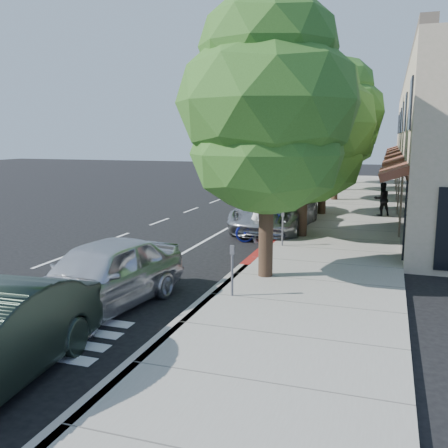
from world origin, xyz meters
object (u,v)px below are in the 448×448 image
at_px(cyclist, 256,217).
at_px(dark_suv_far, 312,175).
at_px(street_tree_2, 324,124).
at_px(street_tree_3, 337,114).
at_px(street_tree_5, 352,134).
at_px(street_tree_4, 346,128).
at_px(bicycle, 263,228).
at_px(pedestrian, 382,199).
at_px(street_tree_1, 304,127).
at_px(street_tree_0, 268,107).
at_px(near_car_a, 101,275).
at_px(white_pickup, 282,190).
at_px(silver_suv, 275,211).
at_px(dark_sedan, 293,200).

height_order(cyclist, dark_suv_far, cyclist).
distance_m(street_tree_2, street_tree_3, 6.05).
xyz_separation_m(street_tree_2, street_tree_5, (-0.00, 18.00, -0.35)).
distance_m(street_tree_3, street_tree_5, 12.05).
bearing_deg(street_tree_4, bicycle, -93.91).
bearing_deg(cyclist, pedestrian, -58.45).
xyz_separation_m(street_tree_1, street_tree_4, (-0.00, 18.00, 0.24)).
xyz_separation_m(street_tree_2, street_tree_4, (-0.00, 12.00, 0.03)).
xyz_separation_m(street_tree_0, street_tree_5, (-0.00, 30.00, -0.53)).
bearing_deg(street_tree_3, cyclist, -97.02).
relative_size(street_tree_5, pedestrian, 4.24).
xyz_separation_m(street_tree_3, near_car_a, (-3.06, -21.50, -4.48)).
xyz_separation_m(bicycle, white_pickup, (-1.80, 12.00, 0.20)).
bearing_deg(dark_suv_far, silver_suv, -84.83).
relative_size(dark_suv_far, pedestrian, 2.79).
height_order(silver_suv, dark_sedan, silver_suv).
bearing_deg(dark_sedan, cyclist, -98.71).
xyz_separation_m(street_tree_5, bicycle, (-1.30, -25.00, -3.67)).
relative_size(street_tree_3, bicycle, 4.12).
xyz_separation_m(street_tree_4, silver_suv, (-1.40, -16.50, -3.76)).
bearing_deg(near_car_a, pedestrian, 76.96).
bearing_deg(silver_suv, white_pickup, 101.60).
height_order(street_tree_1, street_tree_5, street_tree_1).
height_order(street_tree_3, pedestrian, street_tree_3).
bearing_deg(pedestrian, street_tree_4, -103.92).
xyz_separation_m(street_tree_3, pedestrian, (2.88, -5.74, -4.34)).
relative_size(street_tree_1, street_tree_2, 1.00).
bearing_deg(near_car_a, cyclist, 87.85).
bearing_deg(silver_suv, street_tree_5, 87.90).
bearing_deg(street_tree_0, bicycle, 104.57).
height_order(street_tree_3, dark_sedan, street_tree_3).
distance_m(street_tree_1, silver_suv, 4.07).
height_order(silver_suv, pedestrian, pedestrian).
relative_size(street_tree_2, street_tree_4, 0.99).
distance_m(street_tree_5, silver_suv, 22.80).
bearing_deg(near_car_a, white_pickup, 97.71).
distance_m(street_tree_1, white_pickup, 11.98).
relative_size(street_tree_5, cyclist, 3.55).
distance_m(street_tree_2, cyclist, 8.03).
height_order(street_tree_2, street_tree_4, street_tree_4).
bearing_deg(street_tree_2, street_tree_0, -90.00).
relative_size(silver_suv, white_pickup, 1.17).
bearing_deg(street_tree_5, pedestrian, -80.79).
relative_size(street_tree_4, dark_suv_far, 1.64).
xyz_separation_m(street_tree_5, dark_suv_far, (-3.10, -0.63, -3.45)).
bearing_deg(street_tree_4, cyclist, -94.81).
bearing_deg(pedestrian, street_tree_0, 49.11).
bearing_deg(white_pickup, street_tree_0, -72.09).
relative_size(street_tree_0, dark_suv_far, 1.70).
bearing_deg(cyclist, street_tree_4, -31.62).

